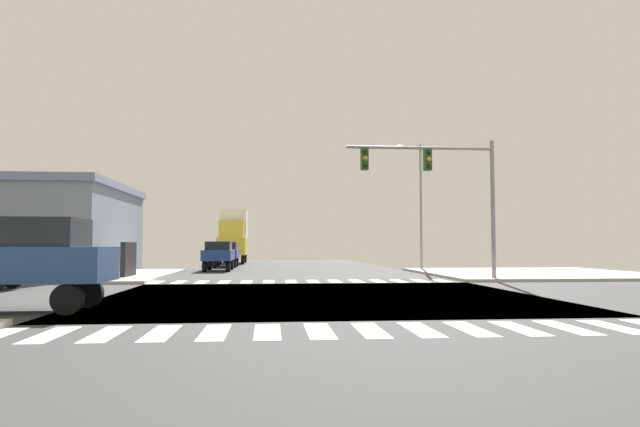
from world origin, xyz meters
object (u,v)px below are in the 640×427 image
Objects in this scene: street_lamp at (417,195)px; sedan_trailing_4 at (219,253)px; traffic_signal_mast at (436,176)px; box_truck_leading_1 at (234,235)px; sedan_queued_3 at (226,252)px; suv_crossing_1 at (15,256)px.

street_lamp reaches higher than sedan_trailing_4.
sedan_trailing_4 is (-12.96, 0.58, -3.83)m from street_lamp.
box_truck_leading_1 is (-10.96, 25.85, -2.29)m from traffic_signal_mast.
box_truck_leading_1 reaches higher than sedan_queued_3.
sedan_queued_3 is (-10.96, 17.43, -3.74)m from traffic_signal_mast.
suv_crossing_1 is 21.93m from sedan_trailing_4.
traffic_signal_mast is 10.92m from street_lamp.
box_truck_leading_1 is at bearing 130.61° from street_lamp.
box_truck_leading_1 is at bearing 112.99° from traffic_signal_mast.
traffic_signal_mast reaches higher than box_truck_leading_1.
box_truck_leading_1 is 14.61m from sedan_trailing_4.
sedan_queued_3 is at bearing -6.32° from suv_crossing_1.
suv_crossing_1 is (-16.04, -21.13, -3.55)m from street_lamp.
street_lamp is (1.99, 10.73, 0.09)m from traffic_signal_mast.
street_lamp is at bearing -37.20° from suv_crossing_1.
box_truck_leading_1 is at bearing -90.00° from sedan_queued_3.
sedan_trailing_4 is at bearing 134.11° from traffic_signal_mast.
suv_crossing_1 is at bearing 83.68° from sedan_queued_3.
street_lamp reaches higher than box_truck_leading_1.
street_lamp is 26.77m from suv_crossing_1.
sedan_queued_3 and sedan_trailing_4 have the same top height.
box_truck_leading_1 is 1.67× the size of sedan_trailing_4.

